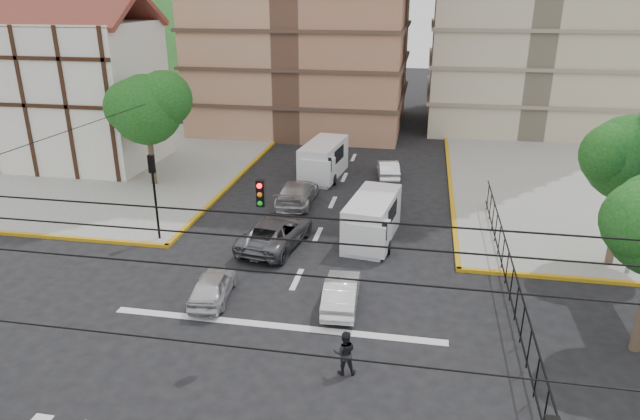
% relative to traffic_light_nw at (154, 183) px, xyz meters
% --- Properties ---
extents(ground, '(160.00, 160.00, 0.00)m').
position_rel_traffic_light_nw_xyz_m(ground, '(7.80, -7.80, -3.11)').
color(ground, black).
rests_on(ground, ground).
extents(sidewalk_nw, '(26.00, 26.00, 0.15)m').
position_rel_traffic_light_nw_xyz_m(sidewalk_nw, '(-12.20, 12.20, -3.04)').
color(sidewalk_nw, gray).
rests_on(sidewalk_nw, ground).
extents(stop_line, '(13.00, 0.40, 0.01)m').
position_rel_traffic_light_nw_xyz_m(stop_line, '(7.80, -6.60, -3.11)').
color(stop_line, silver).
rests_on(stop_line, ground).
extents(tudor_building, '(10.80, 8.05, 12.23)m').
position_rel_traffic_light_nw_xyz_m(tudor_building, '(-11.20, 12.20, 2.14)').
color(tudor_building, silver).
rests_on(tudor_building, ground).
extents(park_fence, '(0.10, 22.50, 1.66)m').
position_rel_traffic_light_nw_xyz_m(park_fence, '(16.80, -3.30, -3.11)').
color(park_fence, black).
rests_on(park_fence, ground).
extents(tree_park_c, '(4.65, 3.80, 7.25)m').
position_rel_traffic_light_nw_xyz_m(tree_park_c, '(21.89, 1.21, 2.22)').
color(tree_park_c, '#473828').
rests_on(tree_park_c, ground).
extents(tree_tudor, '(5.39, 4.40, 7.43)m').
position_rel_traffic_light_nw_xyz_m(tree_tudor, '(-4.10, 8.21, 2.11)').
color(tree_tudor, '#473828').
rests_on(tree_tudor, ground).
extents(traffic_light_nw, '(0.28, 0.22, 4.40)m').
position_rel_traffic_light_nw_xyz_m(traffic_light_nw, '(0.00, 0.00, 0.00)').
color(traffic_light_nw, black).
rests_on(traffic_light_nw, ground).
extents(traffic_light_hanging, '(18.00, 9.12, 0.92)m').
position_rel_traffic_light_nw_xyz_m(traffic_light_hanging, '(7.80, -9.84, 2.79)').
color(traffic_light_hanging, black).
rests_on(traffic_light_hanging, ground).
extents(van_right_lane, '(2.65, 5.31, 2.29)m').
position_rel_traffic_light_nw_xyz_m(van_right_lane, '(10.64, 1.87, -2.00)').
color(van_right_lane, silver).
rests_on(van_right_lane, ground).
extents(van_left_lane, '(2.70, 5.56, 2.41)m').
position_rel_traffic_light_nw_xyz_m(van_left_lane, '(6.37, 11.85, -1.94)').
color(van_left_lane, silver).
rests_on(van_left_lane, ground).
extents(car_silver_front_left, '(1.79, 3.70, 1.22)m').
position_rel_traffic_light_nw_xyz_m(car_silver_front_left, '(4.76, -5.10, -2.50)').
color(car_silver_front_left, silver).
rests_on(car_silver_front_left, ground).
extents(car_white_front_right, '(1.51, 3.81, 1.23)m').
position_rel_traffic_light_nw_xyz_m(car_white_front_right, '(10.06, -4.67, -2.50)').
color(car_white_front_right, silver).
rests_on(car_white_front_right, ground).
extents(car_grey_mid_left, '(3.24, 5.63, 1.48)m').
position_rel_traffic_light_nw_xyz_m(car_grey_mid_left, '(6.01, 0.51, -2.37)').
color(car_grey_mid_left, '#57595F').
rests_on(car_grey_mid_left, ground).
extents(car_silver_rear_left, '(2.12, 4.97, 1.43)m').
position_rel_traffic_light_nw_xyz_m(car_silver_rear_left, '(5.73, 6.56, -2.40)').
color(car_silver_rear_left, '#A9A8AD').
rests_on(car_silver_rear_left, ground).
extents(car_darkgrey_mid_right, '(1.73, 3.85, 1.28)m').
position_rel_traffic_light_nw_xyz_m(car_darkgrey_mid_right, '(10.57, 7.41, -2.47)').
color(car_darkgrey_mid_right, '#272629').
rests_on(car_darkgrey_mid_right, ground).
extents(car_white_rear_right, '(1.88, 3.94, 1.25)m').
position_rel_traffic_light_nw_xyz_m(car_white_rear_right, '(10.73, 12.60, -2.49)').
color(car_white_rear_right, white).
rests_on(car_white_rear_right, ground).
extents(pedestrian_crosswalk, '(0.86, 0.72, 1.58)m').
position_rel_traffic_light_nw_xyz_m(pedestrian_crosswalk, '(10.80, -8.96, -2.32)').
color(pedestrian_crosswalk, black).
rests_on(pedestrian_crosswalk, ground).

